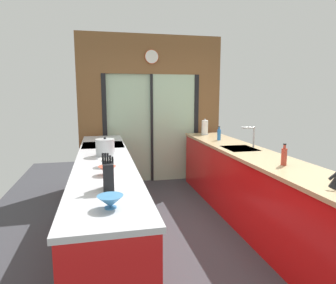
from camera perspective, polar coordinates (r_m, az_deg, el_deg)
The scene contains 14 objects.
ground_plane at distance 4.18m, azimuth 1.29°, elevation -14.21°, with size 5.04×7.60×0.02m, color #38383D.
back_wall_unit at distance 5.60m, azimuth -3.16°, elevation 7.86°, with size 2.64×0.12×2.70m.
left_counter_run at distance 3.46m, azimuth -11.78°, elevation -11.01°, with size 0.62×3.80×0.92m.
right_counter_run at distance 4.06m, azimuth 15.04°, elevation -8.10°, with size 0.62×3.80×0.92m.
sink_faucet at distance 4.21m, azimuth 15.63°, elevation 1.48°, with size 0.19×0.02×0.29m.
oven_range at distance 4.53m, azimuth -12.03°, elevation -6.30°, with size 0.60×0.60×0.92m.
mixing_bowl_near at distance 1.99m, azimuth -10.89°, elevation -11.01°, with size 0.17×0.17×0.08m.
mixing_bowl_mid at distance 2.79m, azimuth -11.48°, elevation -5.24°, with size 0.16×0.16×0.08m.
mixing_bowl_far at distance 3.10m, azimuth -11.62°, elevation -3.80°, with size 0.16×0.16×0.08m.
knife_block at distance 2.36m, azimuth -11.28°, elevation -6.24°, with size 0.09×0.14×0.28m.
stock_pot at distance 3.63m, azimuth -11.84°, elevation -0.98°, with size 0.22×0.22×0.22m.
soap_bottle_near at distance 3.30m, azimuth 21.16°, elevation -2.53°, with size 0.06×0.06×0.23m.
soap_bottle_far at distance 4.82m, azimuth 9.65°, elevation 1.44°, with size 0.06×0.06×0.22m.
paper_towel_roll at distance 5.43m, azimuth 6.99°, elevation 2.73°, with size 0.13×0.13×0.28m.
Camera 1 is at (-0.93, -3.12, 1.65)m, focal length 32.12 mm.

